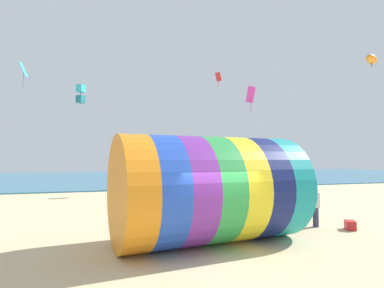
{
  "coord_description": "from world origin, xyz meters",
  "views": [
    {
      "loc": [
        -3.31,
        -8.66,
        2.89
      ],
      "look_at": [
        0.17,
        3.19,
        3.49
      ],
      "focal_mm": 28.0,
      "sensor_mm": 36.0,
      "label": 1
    }
  ],
  "objects_px": {
    "kite_cyan_diamond": "(23,70)",
    "bystander_near_water": "(252,186)",
    "kite_orange_parafoil": "(372,59)",
    "cooler_box": "(350,225)",
    "giant_inflatable_tube": "(209,189)",
    "kite_cyan_box": "(81,94)",
    "kite_handler": "(316,206)",
    "kite_red_diamond": "(218,77)",
    "kite_magenta_diamond": "(251,95)"
  },
  "relations": [
    {
      "from": "kite_cyan_box",
      "to": "kite_magenta_diamond",
      "type": "distance_m",
      "value": 13.34
    },
    {
      "from": "kite_cyan_diamond",
      "to": "bystander_near_water",
      "type": "height_order",
      "value": "kite_cyan_diamond"
    },
    {
      "from": "giant_inflatable_tube",
      "to": "kite_red_diamond",
      "type": "xyz_separation_m",
      "value": [
        6.8,
        16.33,
        8.8
      ]
    },
    {
      "from": "kite_cyan_diamond",
      "to": "kite_magenta_diamond",
      "type": "bearing_deg",
      "value": -12.82
    },
    {
      "from": "kite_cyan_diamond",
      "to": "bystander_near_water",
      "type": "relative_size",
      "value": 1.14
    },
    {
      "from": "kite_cyan_box",
      "to": "kite_red_diamond",
      "type": "distance_m",
      "value": 14.42
    },
    {
      "from": "giant_inflatable_tube",
      "to": "kite_handler",
      "type": "distance_m",
      "value": 5.29
    },
    {
      "from": "kite_handler",
      "to": "kite_cyan_diamond",
      "type": "height_order",
      "value": "kite_cyan_diamond"
    },
    {
      "from": "giant_inflatable_tube",
      "to": "kite_cyan_diamond",
      "type": "height_order",
      "value": "kite_cyan_diamond"
    },
    {
      "from": "giant_inflatable_tube",
      "to": "kite_magenta_diamond",
      "type": "bearing_deg",
      "value": 56.61
    },
    {
      "from": "giant_inflatable_tube",
      "to": "kite_handler",
      "type": "bearing_deg",
      "value": 10.23
    },
    {
      "from": "kite_cyan_box",
      "to": "kite_handler",
      "type": "bearing_deg",
      "value": -38.33
    },
    {
      "from": "kite_orange_parafoil",
      "to": "cooler_box",
      "type": "distance_m",
      "value": 8.5
    },
    {
      "from": "giant_inflatable_tube",
      "to": "kite_red_diamond",
      "type": "distance_m",
      "value": 19.76
    },
    {
      "from": "kite_cyan_diamond",
      "to": "kite_orange_parafoil",
      "type": "distance_m",
      "value": 23.89
    },
    {
      "from": "kite_handler",
      "to": "kite_orange_parafoil",
      "type": "height_order",
      "value": "kite_orange_parafoil"
    },
    {
      "from": "giant_inflatable_tube",
      "to": "cooler_box",
      "type": "relative_size",
      "value": 13.03
    },
    {
      "from": "kite_magenta_diamond",
      "to": "kite_cyan_diamond",
      "type": "height_order",
      "value": "kite_cyan_diamond"
    },
    {
      "from": "kite_handler",
      "to": "kite_orange_parafoil",
      "type": "xyz_separation_m",
      "value": [
        4.21,
        0.87,
        7.01
      ]
    },
    {
      "from": "kite_orange_parafoil",
      "to": "bystander_near_water",
      "type": "height_order",
      "value": "kite_orange_parafoil"
    },
    {
      "from": "kite_magenta_diamond",
      "to": "bystander_near_water",
      "type": "relative_size",
      "value": 1.23
    },
    {
      "from": "giant_inflatable_tube",
      "to": "kite_cyan_box",
      "type": "bearing_deg",
      "value": 118.95
    },
    {
      "from": "kite_cyan_box",
      "to": "kite_magenta_diamond",
      "type": "height_order",
      "value": "kite_magenta_diamond"
    },
    {
      "from": "giant_inflatable_tube",
      "to": "kite_orange_parafoil",
      "type": "bearing_deg",
      "value": 10.87
    },
    {
      "from": "kite_red_diamond",
      "to": "kite_orange_parafoil",
      "type": "bearing_deg",
      "value": -80.12
    },
    {
      "from": "kite_cyan_box",
      "to": "cooler_box",
      "type": "height_order",
      "value": "kite_cyan_box"
    },
    {
      "from": "kite_cyan_diamond",
      "to": "kite_orange_parafoil",
      "type": "relative_size",
      "value": 1.58
    },
    {
      "from": "kite_magenta_diamond",
      "to": "cooler_box",
      "type": "height_order",
      "value": "kite_magenta_diamond"
    },
    {
      "from": "kite_handler",
      "to": "kite_cyan_box",
      "type": "bearing_deg",
      "value": 141.67
    },
    {
      "from": "kite_cyan_diamond",
      "to": "kite_red_diamond",
      "type": "xyz_separation_m",
      "value": [
        16.49,
        0.22,
        0.78
      ]
    },
    {
      "from": "kite_magenta_diamond",
      "to": "kite_red_diamond",
      "type": "xyz_separation_m",
      "value": [
        -1.17,
        4.23,
        2.52
      ]
    },
    {
      "from": "kite_orange_parafoil",
      "to": "bystander_near_water",
      "type": "relative_size",
      "value": 0.72
    },
    {
      "from": "giant_inflatable_tube",
      "to": "kite_cyan_box",
      "type": "xyz_separation_m",
      "value": [
        -4.89,
        8.84,
        4.88
      ]
    },
    {
      "from": "kite_magenta_diamond",
      "to": "giant_inflatable_tube",
      "type": "bearing_deg",
      "value": -123.39
    },
    {
      "from": "kite_cyan_box",
      "to": "giant_inflatable_tube",
      "type": "bearing_deg",
      "value": -61.05
    },
    {
      "from": "giant_inflatable_tube",
      "to": "kite_magenta_diamond",
      "type": "relative_size",
      "value": 3.09
    },
    {
      "from": "kite_handler",
      "to": "cooler_box",
      "type": "relative_size",
      "value": 3.24
    },
    {
      "from": "bystander_near_water",
      "to": "cooler_box",
      "type": "height_order",
      "value": "bystander_near_water"
    },
    {
      "from": "kite_cyan_box",
      "to": "kite_cyan_diamond",
      "type": "bearing_deg",
      "value": 123.4
    },
    {
      "from": "kite_red_diamond",
      "to": "kite_cyan_diamond",
      "type": "bearing_deg",
      "value": -179.25
    },
    {
      "from": "giant_inflatable_tube",
      "to": "kite_handler",
      "type": "height_order",
      "value": "giant_inflatable_tube"
    },
    {
      "from": "kite_handler",
      "to": "kite_orange_parafoil",
      "type": "relative_size",
      "value": 1.3
    },
    {
      "from": "kite_orange_parafoil",
      "to": "cooler_box",
      "type": "height_order",
      "value": "kite_orange_parafoil"
    },
    {
      "from": "kite_cyan_box",
      "to": "cooler_box",
      "type": "xyz_separation_m",
      "value": [
        11.02,
        -8.72,
        -6.53
      ]
    },
    {
      "from": "kite_magenta_diamond",
      "to": "cooler_box",
      "type": "xyz_separation_m",
      "value": [
        -1.84,
        -11.98,
        -7.93
      ]
    },
    {
      "from": "kite_cyan_diamond",
      "to": "bystander_near_water",
      "type": "bearing_deg",
      "value": -22.28
    },
    {
      "from": "kite_cyan_box",
      "to": "kite_cyan_diamond",
      "type": "relative_size",
      "value": 0.56
    },
    {
      "from": "kite_orange_parafoil",
      "to": "cooler_box",
      "type": "xyz_separation_m",
      "value": [
        -3.2,
        -1.67,
        -7.7
      ]
    },
    {
      "from": "giant_inflatable_tube",
      "to": "kite_cyan_box",
      "type": "height_order",
      "value": "kite_cyan_box"
    },
    {
      "from": "kite_red_diamond",
      "to": "cooler_box",
      "type": "height_order",
      "value": "kite_red_diamond"
    }
  ]
}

